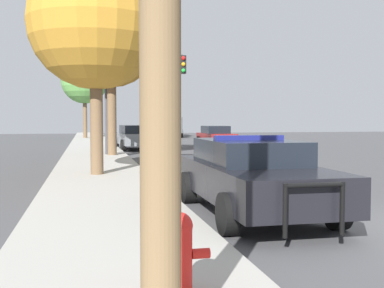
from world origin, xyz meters
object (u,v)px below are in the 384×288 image
(box_truck, at_px, (166,121))
(tree_sidewalk_far, at_px, (85,80))
(car_background_oncoming, at_px, (216,136))
(tree_sidewalk_mid, at_px, (111,41))
(police_car, at_px, (252,174))
(tree_sidewalk_near, at_px, (96,23))
(traffic_light, at_px, (140,81))
(car_background_midblock, at_px, (135,137))
(fire_hydrant, at_px, (179,250))

(box_truck, distance_m, tree_sidewalk_far, 9.68)
(car_background_oncoming, xyz_separation_m, tree_sidewalk_mid, (-6.91, -6.68, 4.71))
(police_car, bearing_deg, tree_sidewalk_near, -66.13)
(car_background_oncoming, relative_size, tree_sidewalk_near, 0.60)
(box_truck, height_order, tree_sidewalk_near, tree_sidewalk_near)
(traffic_light, height_order, car_background_midblock, traffic_light)
(police_car, xyz_separation_m, box_truck, (4.88, 39.67, 0.90))
(box_truck, height_order, tree_sidewalk_mid, tree_sidewalk_mid)
(police_car, relative_size, tree_sidewalk_mid, 0.66)
(fire_hydrant, relative_size, box_truck, 0.12)
(police_car, distance_m, car_background_oncoming, 21.53)
(tree_sidewalk_far, bearing_deg, car_background_oncoming, -61.01)
(traffic_light, height_order, tree_sidewalk_far, tree_sidewalk_far)
(traffic_light, distance_m, car_background_midblock, 5.81)
(tree_sidewalk_near, bearing_deg, car_background_midblock, 79.56)
(police_car, distance_m, tree_sidewalk_far, 36.16)
(police_car, distance_m, tree_sidewalk_mid, 15.13)
(tree_sidewalk_far, height_order, tree_sidewalk_mid, tree_sidewalk_mid)
(car_background_midblock, bearing_deg, fire_hydrant, -98.51)
(police_car, relative_size, box_truck, 0.72)
(tree_sidewalk_far, distance_m, tree_sidewalk_mid, 21.52)
(traffic_light, bearing_deg, fire_hydrant, -95.08)
(car_background_midblock, bearing_deg, tree_sidewalk_far, 96.27)
(police_car, bearing_deg, car_background_midblock, -89.05)
(traffic_light, distance_m, car_background_oncoming, 8.86)
(car_background_midblock, bearing_deg, box_truck, 71.49)
(police_car, height_order, box_truck, box_truck)
(fire_hydrant, bearing_deg, traffic_light, 84.92)
(tree_sidewalk_far, height_order, tree_sidewalk_near, tree_sidewalk_far)
(police_car, height_order, tree_sidewalk_near, tree_sidewalk_near)
(tree_sidewalk_far, bearing_deg, car_background_midblock, -79.80)
(car_background_oncoming, relative_size, box_truck, 0.58)
(tree_sidewalk_far, bearing_deg, tree_sidewalk_near, -89.20)
(box_truck, relative_size, tree_sidewalk_far, 0.95)
(box_truck, height_order, tree_sidewalk_far, tree_sidewalk_far)
(police_car, relative_size, car_background_midblock, 1.04)
(car_background_midblock, xyz_separation_m, box_truck, (5.19, 19.95, 0.89))
(fire_hydrant, xyz_separation_m, box_truck, (7.10, 43.85, 1.11))
(fire_hydrant, distance_m, tree_sidewalk_near, 11.30)
(tree_sidewalk_near, bearing_deg, box_truck, 77.07)
(traffic_light, height_order, tree_sidewalk_near, tree_sidewalk_near)
(fire_hydrant, relative_size, car_background_oncoming, 0.20)
(car_background_midblock, height_order, tree_sidewalk_mid, tree_sidewalk_mid)
(box_truck, bearing_deg, car_background_midblock, 79.13)
(tree_sidewalk_far, xyz_separation_m, tree_sidewalk_mid, (1.28, -21.48, 0.17))
(police_car, xyz_separation_m, traffic_light, (-0.54, 14.69, 2.91))
(police_car, height_order, fire_hydrant, police_car)
(car_background_midblock, bearing_deg, traffic_light, -96.61)
(traffic_light, bearing_deg, box_truck, 77.76)
(tree_sidewalk_near, bearing_deg, car_background_oncoming, 62.00)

